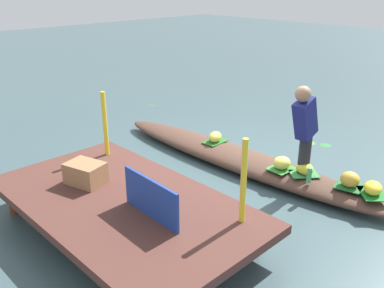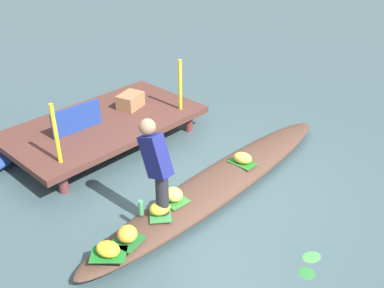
% 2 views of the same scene
% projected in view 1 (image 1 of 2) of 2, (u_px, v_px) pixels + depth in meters
% --- Properties ---
extents(canal_water, '(40.00, 40.00, 0.00)m').
position_uv_depth(canal_water, '(237.00, 166.00, 6.45)').
color(canal_water, '#3B5357').
rests_on(canal_water, ground).
extents(dock_platform, '(3.20, 1.80, 0.41)m').
position_uv_depth(dock_platform, '(123.00, 204.00, 4.65)').
color(dock_platform, '#532F28').
rests_on(dock_platform, ground).
extents(vendor_boat, '(4.95, 0.86, 0.25)m').
position_uv_depth(vendor_boat, '(237.00, 158.00, 6.41)').
color(vendor_boat, '#4F3429').
rests_on(vendor_boat, ground).
extents(leaf_mat_0, '(0.31, 0.37, 0.01)m').
position_uv_depth(leaf_mat_0, '(281.00, 168.00, 5.76)').
color(leaf_mat_0, '#337C30').
rests_on(leaf_mat_0, vendor_boat).
extents(banana_bunch_0, '(0.23, 0.25, 0.17)m').
position_uv_depth(banana_bunch_0, '(282.00, 163.00, 5.73)').
color(banana_bunch_0, '#EEDE56').
rests_on(banana_bunch_0, vendor_boat).
extents(leaf_mat_1, '(0.44, 0.45, 0.01)m').
position_uv_depth(leaf_mat_1, '(304.00, 174.00, 5.60)').
color(leaf_mat_1, '#357E3F').
rests_on(leaf_mat_1, vendor_boat).
extents(banana_bunch_1, '(0.32, 0.28, 0.16)m').
position_uv_depth(banana_bunch_1, '(305.00, 168.00, 5.57)').
color(banana_bunch_1, yellow).
rests_on(banana_bunch_1, vendor_boat).
extents(leaf_mat_2, '(0.38, 0.37, 0.01)m').
position_uv_depth(leaf_mat_2, '(349.00, 186.00, 5.27)').
color(leaf_mat_2, '#1F632B').
rests_on(leaf_mat_2, vendor_boat).
extents(banana_bunch_2, '(0.32, 0.32, 0.19)m').
position_uv_depth(banana_bunch_2, '(350.00, 179.00, 5.23)').
color(banana_bunch_2, gold).
rests_on(banana_bunch_2, vendor_boat).
extents(leaf_mat_3, '(0.25, 0.39, 0.01)m').
position_uv_depth(leaf_mat_3, '(215.00, 142.00, 6.70)').
color(leaf_mat_3, '#236922').
rests_on(leaf_mat_3, vendor_boat).
extents(banana_bunch_3, '(0.26, 0.32, 0.17)m').
position_uv_depth(banana_bunch_3, '(215.00, 137.00, 6.67)').
color(banana_bunch_3, '#EAE04F').
rests_on(banana_bunch_3, vendor_boat).
extents(leaf_mat_4, '(0.47, 0.47, 0.01)m').
position_uv_depth(leaf_mat_4, '(372.00, 194.00, 5.09)').
color(leaf_mat_4, '#1C7326').
rests_on(leaf_mat_4, vendor_boat).
extents(banana_bunch_4, '(0.29, 0.33, 0.15)m').
position_uv_depth(banana_bunch_4, '(373.00, 188.00, 5.06)').
color(banana_bunch_4, yellow).
rests_on(banana_bunch_4, vendor_boat).
extents(vendor_person, '(0.20, 0.44, 1.24)m').
position_uv_depth(vendor_person, '(305.00, 125.00, 5.32)').
color(vendor_person, '#28282D').
rests_on(vendor_person, vendor_boat).
extents(water_bottle, '(0.06, 0.06, 0.20)m').
position_uv_depth(water_bottle, '(309.00, 175.00, 5.35)').
color(water_bottle, '#49A766').
rests_on(water_bottle, vendor_boat).
extents(market_banner, '(0.86, 0.07, 0.43)m').
position_uv_depth(market_banner, '(151.00, 198.00, 4.22)').
color(market_banner, navy).
rests_on(market_banner, dock_platform).
extents(railing_post_west, '(0.06, 0.06, 0.89)m').
position_uv_depth(railing_post_west, '(244.00, 181.00, 4.06)').
color(railing_post_west, yellow).
rests_on(railing_post_west, dock_platform).
extents(railing_post_east, '(0.06, 0.06, 0.89)m').
position_uv_depth(railing_post_east, '(105.00, 124.00, 5.65)').
color(railing_post_east, yellow).
rests_on(railing_post_east, dock_platform).
extents(produce_crate, '(0.51, 0.43, 0.26)m').
position_uv_depth(produce_crate, '(86.00, 173.00, 4.96)').
color(produce_crate, '#9D6E48').
rests_on(produce_crate, dock_platform).
extents(drifting_plant_0, '(0.26, 0.25, 0.01)m').
position_uv_depth(drifting_plant_0, '(325.00, 145.00, 7.23)').
color(drifting_plant_0, '#2C7736').
rests_on(drifting_plant_0, ground).
extents(drifting_plant_1, '(0.28, 0.24, 0.01)m').
position_uv_depth(drifting_plant_1, '(309.00, 142.00, 7.35)').
color(drifting_plant_1, '#458C44').
rests_on(drifting_plant_1, ground).
extents(drifting_plant_2, '(0.20, 0.21, 0.01)m').
position_uv_depth(drifting_plant_2, '(151.00, 105.00, 9.46)').
color(drifting_plant_2, '#36742C').
rests_on(drifting_plant_2, ground).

